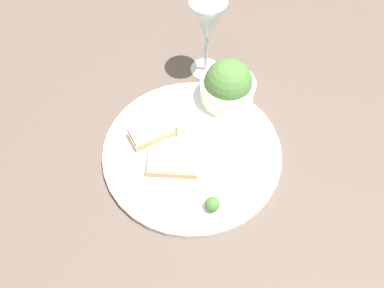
# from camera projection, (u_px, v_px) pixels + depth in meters

# --- Properties ---
(ground_plane) EXTENTS (4.00, 4.00, 0.00)m
(ground_plane) POSITION_uv_depth(u_px,v_px,m) (192.00, 153.00, 0.76)
(ground_plane) COLOR brown
(dinner_plate) EXTENTS (0.36, 0.36, 0.01)m
(dinner_plate) POSITION_uv_depth(u_px,v_px,m) (192.00, 151.00, 0.75)
(dinner_plate) COLOR white
(dinner_plate) RESTS_ON ground_plane
(salad_bowl) EXTENTS (0.12, 0.12, 0.10)m
(salad_bowl) POSITION_uv_depth(u_px,v_px,m) (228.00, 86.00, 0.79)
(salad_bowl) COLOR silver
(salad_bowl) RESTS_ON dinner_plate
(sauce_ramekin) EXTENTS (0.05, 0.05, 0.03)m
(sauce_ramekin) POSITION_uv_depth(u_px,v_px,m) (185.00, 123.00, 0.77)
(sauce_ramekin) COLOR white
(sauce_ramekin) RESTS_ON dinner_plate
(cheese_toast_near) EXTENTS (0.10, 0.05, 0.03)m
(cheese_toast_near) POSITION_uv_depth(u_px,v_px,m) (173.00, 163.00, 0.72)
(cheese_toast_near) COLOR tan
(cheese_toast_near) RESTS_ON dinner_plate
(cheese_toast_far) EXTENTS (0.10, 0.09, 0.03)m
(cheese_toast_far) POSITION_uv_depth(u_px,v_px,m) (152.00, 132.00, 0.76)
(cheese_toast_far) COLOR tan
(cheese_toast_far) RESTS_ON dinner_plate
(wine_glass) EXTENTS (0.08, 0.08, 0.19)m
(wine_glass) POSITION_uv_depth(u_px,v_px,m) (207.00, 24.00, 0.78)
(wine_glass) COLOR silver
(wine_glass) RESTS_ON ground_plane
(garnish) EXTENTS (0.03, 0.03, 0.03)m
(garnish) POSITION_uv_depth(u_px,v_px,m) (212.00, 204.00, 0.67)
(garnish) COLOR #477533
(garnish) RESTS_ON dinner_plate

